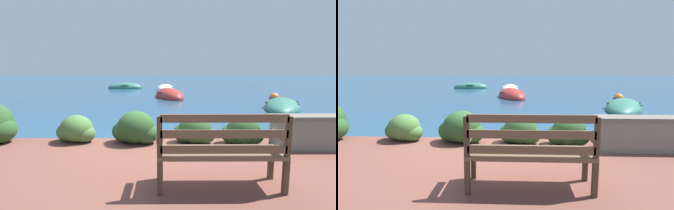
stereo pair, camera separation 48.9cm
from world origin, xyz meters
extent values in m
plane|color=navy|center=(0.00, 0.00, 0.00)|extent=(80.00, 80.00, 0.00)
cube|color=#433123|center=(0.07, -1.95, 0.42)|extent=(0.06, 0.06, 0.40)
cube|color=#433123|center=(1.49, -1.95, 0.42)|extent=(0.06, 0.06, 0.40)
cube|color=#433123|center=(0.07, -2.37, 0.42)|extent=(0.06, 0.06, 0.40)
cube|color=#433123|center=(1.49, -2.37, 0.42)|extent=(0.06, 0.06, 0.40)
cube|color=brown|center=(0.78, -2.16, 0.65)|extent=(1.48, 0.48, 0.05)
cube|color=brown|center=(0.78, -2.37, 0.75)|extent=(1.40, 0.04, 0.09)
cube|color=brown|center=(0.78, -2.37, 0.93)|extent=(1.40, 0.04, 0.09)
cube|color=brown|center=(0.78, -2.37, 1.10)|extent=(1.40, 0.04, 0.09)
cube|color=#433123|center=(0.07, -2.37, 0.90)|extent=(0.06, 0.04, 0.45)
cube|color=#433123|center=(1.49, -2.37, 0.90)|extent=(0.06, 0.04, 0.45)
cube|color=brown|center=(0.07, -2.16, 0.85)|extent=(0.07, 0.43, 0.05)
cube|color=brown|center=(1.49, -2.16, 0.85)|extent=(0.07, 0.43, 0.05)
cube|color=slate|center=(3.01, -0.71, 0.49)|extent=(1.99, 0.35, 0.54)
cube|color=#635F56|center=(3.01, -0.71, 0.79)|extent=(2.09, 0.39, 0.06)
ellipsoid|color=#426B33|center=(-1.57, -0.25, 0.48)|extent=(0.61, 0.55, 0.52)
ellipsoid|color=#426B33|center=(-1.74, -0.21, 0.40)|extent=(0.46, 0.41, 0.37)
ellipsoid|color=#426B33|center=(-1.42, -0.28, 0.39)|extent=(0.43, 0.39, 0.34)
ellipsoid|color=#284C23|center=(-0.42, -0.33, 0.52)|extent=(0.71, 0.64, 0.61)
ellipsoid|color=#284C23|center=(-0.62, -0.28, 0.43)|extent=(0.53, 0.48, 0.43)
ellipsoid|color=#284C23|center=(-0.24, -0.37, 0.42)|extent=(0.50, 0.45, 0.39)
ellipsoid|color=#2D5628|center=(0.69, -0.35, 0.49)|extent=(0.63, 0.56, 0.53)
ellipsoid|color=#2D5628|center=(0.52, -0.30, 0.41)|extent=(0.47, 0.42, 0.38)
ellipsoid|color=#2D5628|center=(0.85, -0.38, 0.39)|extent=(0.44, 0.40, 0.35)
ellipsoid|color=#284C23|center=(1.57, -0.44, 0.48)|extent=(0.62, 0.56, 0.52)
ellipsoid|color=#284C23|center=(1.40, -0.39, 0.41)|extent=(0.46, 0.42, 0.37)
ellipsoid|color=#284C23|center=(1.73, -0.47, 0.39)|extent=(0.43, 0.39, 0.34)
ellipsoid|color=#38662D|center=(3.18, -0.28, 0.49)|extent=(0.63, 0.57, 0.54)
ellipsoid|color=#38662D|center=(3.01, -0.23, 0.41)|extent=(0.47, 0.43, 0.38)
ellipsoid|color=#38662D|center=(3.34, -0.31, 0.39)|extent=(0.44, 0.40, 0.35)
ellipsoid|color=#336B5B|center=(4.75, 5.07, 0.05)|extent=(2.51, 3.60, 0.70)
torus|color=#304F46|center=(4.75, 5.07, 0.25)|extent=(1.71, 1.71, 0.07)
cube|color=#846647|center=(4.95, 5.53, 0.22)|extent=(1.00, 0.52, 0.04)
cube|color=#846647|center=(4.59, 4.68, 0.22)|extent=(1.00, 0.52, 0.04)
ellipsoid|color=#9E2D28|center=(0.33, 8.73, 0.07)|extent=(2.10, 3.10, 0.90)
torus|color=brown|center=(0.33, 8.73, 0.31)|extent=(1.59, 1.59, 0.07)
cube|color=#846647|center=(0.19, 9.14, 0.28)|extent=(0.99, 0.43, 0.04)
cube|color=#846647|center=(0.44, 8.39, 0.28)|extent=(0.99, 0.43, 0.04)
ellipsoid|color=silver|center=(0.11, 12.87, 0.06)|extent=(1.37, 2.39, 0.76)
torus|color=gray|center=(0.11, 12.87, 0.27)|extent=(1.26, 1.26, 0.07)
cube|color=#846647|center=(0.07, 12.52, 0.24)|extent=(0.91, 0.22, 0.04)
cube|color=#846647|center=(0.14, 13.15, 0.24)|extent=(0.91, 0.22, 0.04)
ellipsoid|color=#336B5B|center=(-2.91, 14.52, 0.06)|extent=(2.60, 1.20, 0.80)
torus|color=#304F46|center=(-2.91, 14.52, 0.28)|extent=(1.12, 1.12, 0.07)
cube|color=#846647|center=(-3.29, 14.50, 0.25)|extent=(0.17, 0.83, 0.04)
cube|color=#846647|center=(-2.59, 14.54, 0.25)|extent=(0.17, 0.83, 0.04)
sphere|color=orange|center=(5.63, 7.91, 0.09)|extent=(0.49, 0.49, 0.49)
torus|color=navy|center=(5.63, 7.91, 0.09)|extent=(0.54, 0.54, 0.06)
camera|label=1|loc=(0.14, -5.15, 1.66)|focal=28.00mm
camera|label=2|loc=(0.63, -5.14, 1.66)|focal=28.00mm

